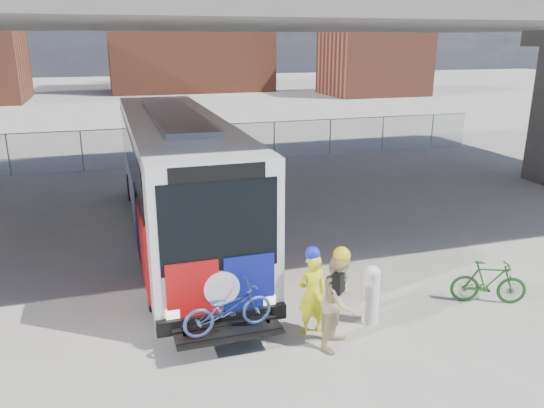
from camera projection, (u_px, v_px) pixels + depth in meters
name	position (u px, v px, depth m)	size (l,w,h in m)	color
ground	(267.00, 257.00, 14.36)	(160.00, 160.00, 0.00)	#9E9991
bus	(177.00, 167.00, 15.35)	(2.67, 12.98, 3.69)	silver
overpass	(228.00, 9.00, 16.07)	(40.00, 16.00, 7.95)	#605E59
chainlink_fence	(193.00, 134.00, 24.88)	(30.00, 0.06, 30.00)	gray
brick_buildings	(149.00, 42.00, 57.10)	(54.00, 22.00, 12.00)	brown
bollard	(371.00, 292.00, 10.87)	(0.33, 0.33, 1.28)	silver
cyclist_hivis	(312.00, 292.00, 10.44)	(0.64, 0.44, 1.85)	#F0F81A
cyclist_tan	(340.00, 300.00, 9.97)	(1.13, 1.13, 2.03)	tan
bike_parked	(489.00, 282.00, 11.76)	(0.46, 1.64, 0.99)	#154216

